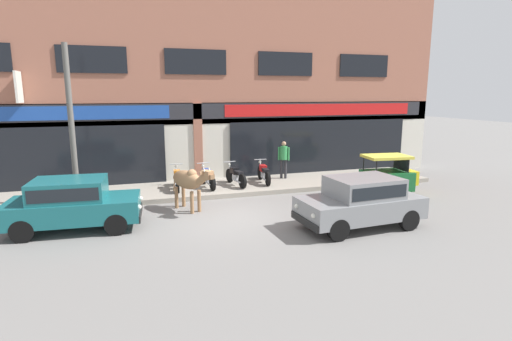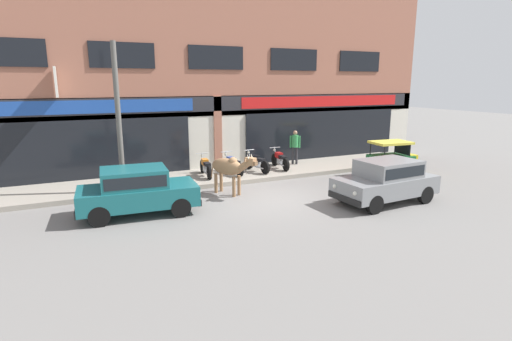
% 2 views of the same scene
% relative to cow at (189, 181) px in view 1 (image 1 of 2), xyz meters
% --- Properties ---
extents(ground_plane, '(90.00, 90.00, 0.00)m').
position_rel_cow_xyz_m(ground_plane, '(1.00, -1.11, -1.01)').
color(ground_plane, slate).
extents(sidewalk, '(19.00, 2.87, 0.18)m').
position_rel_cow_xyz_m(sidewalk, '(1.00, 2.53, -0.92)').
color(sidewalk, gray).
rests_on(sidewalk, ground).
extents(shop_building, '(23.00, 1.40, 8.39)m').
position_rel_cow_xyz_m(shop_building, '(0.99, 4.22, 2.97)').
color(shop_building, '#9E604C').
rests_on(shop_building, ground).
extents(cow, '(1.24, 1.96, 1.61)m').
position_rel_cow_xyz_m(cow, '(0.00, 0.00, 0.00)').
color(cow, '#936B47').
rests_on(cow, ground).
extents(car_0, '(3.69, 1.80, 1.46)m').
position_rel_cow_xyz_m(car_0, '(4.42, -3.16, -0.19)').
color(car_0, black).
rests_on(car_0, ground).
extents(car_1, '(3.70, 1.85, 1.46)m').
position_rel_cow_xyz_m(car_1, '(-3.37, -0.91, -0.19)').
color(car_1, black).
rests_on(car_1, ground).
extents(auto_rickshaw, '(2.05, 1.33, 1.52)m').
position_rel_cow_xyz_m(auto_rickshaw, '(7.45, -0.24, -0.35)').
color(auto_rickshaw, black).
rests_on(auto_rickshaw, ground).
extents(motorcycle_0, '(0.52, 1.81, 0.88)m').
position_rel_cow_xyz_m(motorcycle_0, '(-0.10, 2.45, -0.44)').
color(motorcycle_0, black).
rests_on(motorcycle_0, sidewalk).
extents(motorcycle_1, '(0.52, 1.81, 0.88)m').
position_rel_cow_xyz_m(motorcycle_1, '(1.07, 2.38, -0.44)').
color(motorcycle_1, black).
rests_on(motorcycle_1, sidewalk).
extents(motorcycle_2, '(0.56, 1.80, 0.88)m').
position_rel_cow_xyz_m(motorcycle_2, '(2.20, 2.35, -0.44)').
color(motorcycle_2, black).
rests_on(motorcycle_2, sidewalk).
extents(motorcycle_3, '(0.52, 1.81, 0.88)m').
position_rel_cow_xyz_m(motorcycle_3, '(3.43, 2.49, -0.44)').
color(motorcycle_3, black).
rests_on(motorcycle_3, sidewalk).
extents(pedestrian, '(0.43, 0.32, 1.60)m').
position_rel_cow_xyz_m(pedestrian, '(4.50, 3.00, 0.15)').
color(pedestrian, '#2D2D33').
rests_on(pedestrian, sidewalk).
extents(utility_pole, '(0.18, 0.18, 5.16)m').
position_rel_cow_xyz_m(utility_pole, '(-3.51, 1.39, 1.75)').
color(utility_pole, '#595651').
rests_on(utility_pole, sidewalk).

